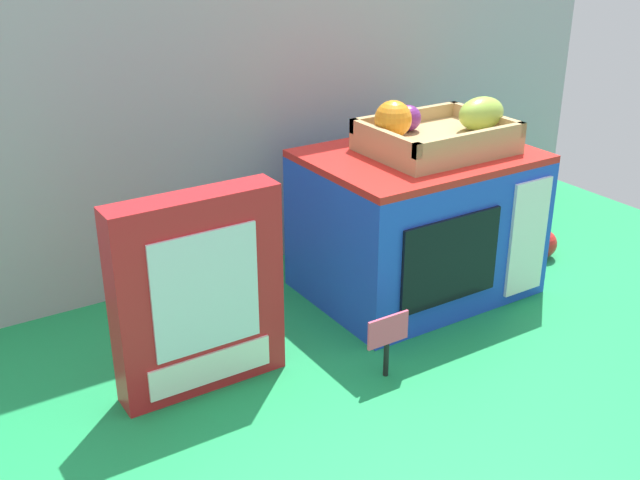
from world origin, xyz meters
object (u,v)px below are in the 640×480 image
at_px(cookie_set_box, 199,294).
at_px(price_sign, 388,336).
at_px(loose_toy_apple, 542,244).
at_px(food_groups_crate, 437,133).
at_px(toy_microwave, 417,223).

relative_size(cookie_set_box, price_sign, 2.91).
bearing_deg(price_sign, cookie_set_box, 151.55).
xyz_separation_m(price_sign, loose_toy_apple, (0.51, 0.17, -0.04)).
distance_m(price_sign, loose_toy_apple, 0.54).
bearing_deg(food_groups_crate, toy_microwave, 171.96).
distance_m(food_groups_crate, price_sign, 0.38).
xyz_separation_m(food_groups_crate, price_sign, (-0.24, -0.20, -0.22)).
xyz_separation_m(toy_microwave, cookie_set_box, (-0.45, -0.07, 0.02)).
bearing_deg(cookie_set_box, food_groups_crate, 8.36).
relative_size(toy_microwave, price_sign, 3.73).
distance_m(toy_microwave, loose_toy_apple, 0.31).
height_order(price_sign, loose_toy_apple, price_sign).
bearing_deg(price_sign, loose_toy_apple, 18.50).
height_order(toy_microwave, loose_toy_apple, toy_microwave).
bearing_deg(food_groups_crate, loose_toy_apple, -5.80).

